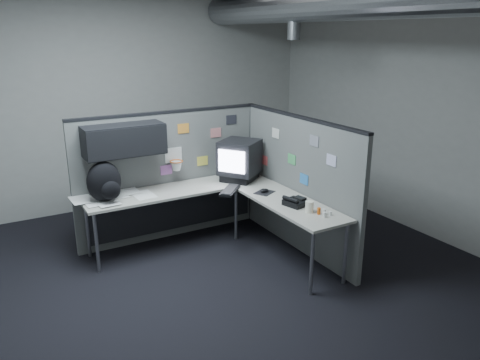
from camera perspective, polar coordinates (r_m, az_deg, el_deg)
room at (r=4.88m, az=3.86°, el=12.34°), size 5.62×5.62×3.22m
partition_back at (r=5.81m, az=-9.86°, el=1.91°), size 2.44×0.42×1.63m
partition_right at (r=5.62m, az=7.02°, el=-0.39°), size 0.07×2.23×1.63m
desk at (r=5.60m, az=-3.91°, el=-2.56°), size 2.31×2.11×0.73m
monitor at (r=5.94m, az=-0.06°, el=2.49°), size 0.63×0.63×0.51m
keyboard at (r=5.55m, az=-1.24°, el=-1.26°), size 0.40×0.40×0.04m
mouse at (r=5.52m, az=3.00°, el=-1.38°), size 0.28×0.26×0.05m
phone at (r=5.14m, az=6.73°, el=-2.67°), size 0.25×0.26×0.11m
bottles at (r=4.91m, az=10.16°, el=-3.92°), size 0.13×0.14×0.07m
cup at (r=4.96m, az=8.47°, el=-3.25°), size 0.11×0.11×0.12m
papers at (r=5.54m, az=-15.31°, el=-2.03°), size 0.91×0.61×0.02m
backpack at (r=5.37m, az=-16.18°, el=-0.29°), size 0.41×0.39×0.46m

